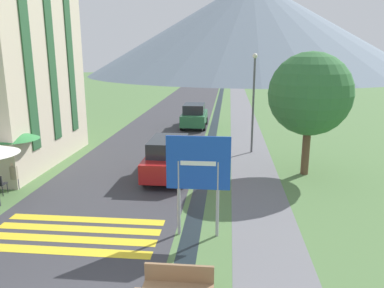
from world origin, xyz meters
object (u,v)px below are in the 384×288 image
at_px(parked_car_near, 169,157).
at_px(cafe_chair_middle, 14,173).
at_px(person_seated_near, 14,174).
at_px(cafe_umbrella_middle_green, 15,135).
at_px(streetlamp, 254,96).
at_px(parked_car_far, 194,116).
at_px(tree_by_path, 310,94).
at_px(road_sign, 198,171).

bearing_deg(parked_car_near, cafe_chair_middle, -164.22).
distance_m(parked_car_near, person_seated_near, 6.65).
height_order(cafe_chair_middle, cafe_umbrella_middle_green, cafe_umbrella_middle_green).
distance_m(parked_car_near, streetlamp, 6.65).
height_order(parked_car_far, streetlamp, streetlamp).
bearing_deg(person_seated_near, parked_car_near, 20.98).
bearing_deg(parked_car_near, tree_by_path, 8.13).
bearing_deg(parked_car_far, streetlamp, -60.40).
bearing_deg(cafe_chair_middle, streetlamp, 42.31).
height_order(road_sign, cafe_umbrella_middle_green, road_sign).
distance_m(cafe_chair_middle, cafe_umbrella_middle_green, 1.69).
distance_m(person_seated_near, tree_by_path, 13.35).
bearing_deg(cafe_umbrella_middle_green, parked_car_near, 14.09).
bearing_deg(person_seated_near, cafe_chair_middle, 123.14).
height_order(cafe_chair_middle, streetlamp, streetlamp).
height_order(parked_car_near, cafe_umbrella_middle_green, cafe_umbrella_middle_green).
height_order(cafe_umbrella_middle_green, streetlamp, streetlamp).
bearing_deg(cafe_umbrella_middle_green, parked_car_far, 63.88).
bearing_deg(cafe_umbrella_middle_green, person_seated_near, -73.56).
bearing_deg(streetlamp, person_seated_near, -145.47).
height_order(person_seated_near, tree_by_path, tree_by_path).
relative_size(cafe_chair_middle, cafe_umbrella_middle_green, 0.36).
relative_size(road_sign, streetlamp, 0.58).
distance_m(road_sign, cafe_chair_middle, 9.36).
bearing_deg(person_seated_near, streetlamp, 34.53).
relative_size(parked_car_far, cafe_umbrella_middle_green, 1.70).
xyz_separation_m(person_seated_near, tree_by_path, (12.56, 3.29, 3.11)).
relative_size(road_sign, parked_car_far, 0.80).
distance_m(road_sign, parked_car_far, 17.53).
bearing_deg(cafe_chair_middle, person_seated_near, -46.18).
xyz_separation_m(parked_car_far, person_seated_near, (-6.30, -14.07, -0.23)).
xyz_separation_m(streetlamp, tree_by_path, (2.28, -3.79, 0.51)).
xyz_separation_m(road_sign, parked_car_far, (-1.73, 17.40, -1.21)).
height_order(parked_car_far, person_seated_near, parked_car_far).
relative_size(cafe_umbrella_middle_green, streetlamp, 0.43).
relative_size(parked_car_near, cafe_umbrella_middle_green, 1.90).
xyz_separation_m(road_sign, cafe_umbrella_middle_green, (-8.25, 4.10, 0.06)).
bearing_deg(tree_by_path, cafe_chair_middle, -167.93).
bearing_deg(parked_car_near, parked_car_far, 89.52).
bearing_deg(cafe_chair_middle, cafe_umbrella_middle_green, 73.93).
distance_m(parked_car_far, tree_by_path, 12.80).
bearing_deg(person_seated_near, tree_by_path, 14.67).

